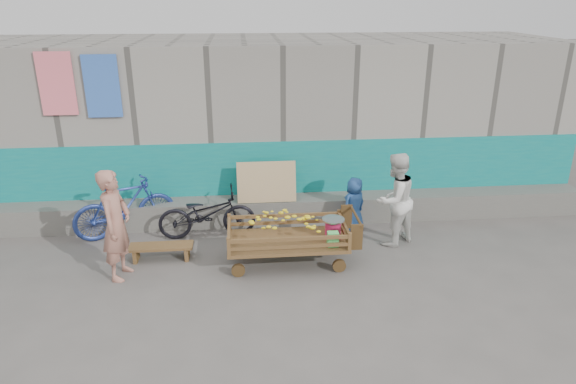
{
  "coord_description": "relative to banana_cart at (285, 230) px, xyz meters",
  "views": [
    {
      "loc": [
        -0.11,
        -5.96,
        3.78
      ],
      "look_at": [
        0.57,
        1.2,
        1.0
      ],
      "focal_mm": 32.0,
      "sensor_mm": 36.0,
      "label": 1
    }
  ],
  "objects": [
    {
      "name": "vendor_man",
      "position": [
        -2.36,
        -0.14,
        0.25
      ],
      "size": [
        0.5,
        0.65,
        1.6
      ],
      "primitive_type": "imported",
      "rotation": [
        0.0,
        0.0,
        1.36
      ],
      "color": "#AA6F5D",
      "rests_on": "ground"
    },
    {
      "name": "banana_cart",
      "position": [
        0.0,
        0.0,
        0.0
      ],
      "size": [
        1.92,
        0.88,
        0.82
      ],
      "color": "brown",
      "rests_on": "ground"
    },
    {
      "name": "building_wall",
      "position": [
        -0.49,
        3.23,
        0.91
      ],
      "size": [
        12.0,
        3.5,
        3.0
      ],
      "color": "gray",
      "rests_on": "ground"
    },
    {
      "name": "ground",
      "position": [
        -0.49,
        -0.82,
        -0.55
      ],
      "size": [
        80.0,
        80.0,
        0.0
      ],
      "primitive_type": "plane",
      "color": "#55524D",
      "rests_on": "ground"
    },
    {
      "name": "bicycle_dark",
      "position": [
        -1.19,
        1.03,
        -0.14
      ],
      "size": [
        1.62,
        0.66,
        0.83
      ],
      "primitive_type": "imported",
      "rotation": [
        0.0,
        0.0,
        1.64
      ],
      "color": "black",
      "rests_on": "ground"
    },
    {
      "name": "bicycle_blue",
      "position": [
        -2.54,
        1.23,
        -0.05
      ],
      "size": [
        1.73,
        1.08,
        1.01
      ],
      "primitive_type": "imported",
      "rotation": [
        0.0,
        0.0,
        1.97
      ],
      "color": "navy",
      "rests_on": "ground"
    },
    {
      "name": "woman",
      "position": [
        1.79,
        0.53,
        0.2
      ],
      "size": [
        0.93,
        0.87,
        1.51
      ],
      "primitive_type": "imported",
      "rotation": [
        0.0,
        0.0,
        3.7
      ],
      "color": "silver",
      "rests_on": "ground"
    },
    {
      "name": "child",
      "position": [
        1.26,
        1.03,
        -0.08
      ],
      "size": [
        0.56,
        0.5,
        0.95
      ],
      "primitive_type": "imported",
      "rotation": [
        0.0,
        0.0,
        3.7
      ],
      "color": "#244C8F",
      "rests_on": "ground"
    },
    {
      "name": "bench",
      "position": [
        -1.86,
        0.3,
        -0.38
      ],
      "size": [
        0.95,
        0.29,
        0.24
      ],
      "color": "brown",
      "rests_on": "ground"
    }
  ]
}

